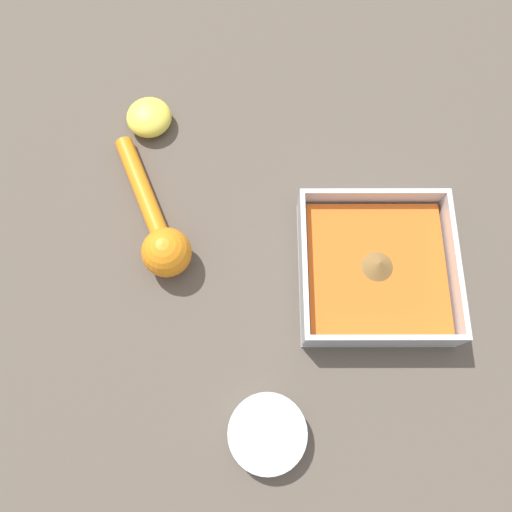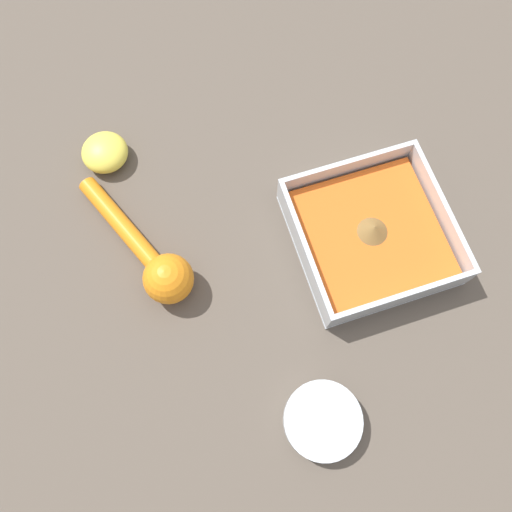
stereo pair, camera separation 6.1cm
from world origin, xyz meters
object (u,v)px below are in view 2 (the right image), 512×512
at_px(spice_bowl, 322,420).
at_px(lemon_squeezer, 155,263).
at_px(lemon_half, 105,152).
at_px(square_dish, 370,235).

bearing_deg(spice_bowl, lemon_squeezer, -150.49).
height_order(lemon_squeezer, lemon_half, lemon_squeezer).
bearing_deg(lemon_half, lemon_squeezer, 8.70).
bearing_deg(lemon_squeezer, spice_bowl, 6.29).
xyz_separation_m(square_dish, lemon_half, (-0.22, -0.29, -0.00)).
relative_size(spice_bowl, lemon_squeezer, 0.44).
xyz_separation_m(square_dish, lemon_squeezer, (-0.04, -0.27, 0.01)).
bearing_deg(square_dish, lemon_squeezer, -99.22).
distance_m(square_dish, lemon_squeezer, 0.27).
bearing_deg(square_dish, spice_bowl, -35.25).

